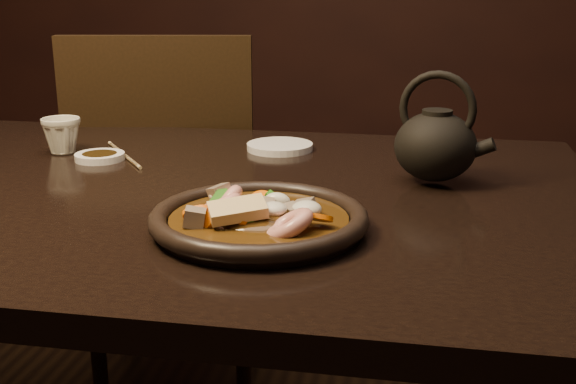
% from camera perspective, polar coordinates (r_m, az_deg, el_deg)
% --- Properties ---
extents(table, '(1.60, 0.90, 0.75)m').
position_cam_1_polar(table, '(1.23, -14.60, -2.68)').
color(table, black).
rests_on(table, floor).
extents(chair, '(0.52, 0.52, 0.95)m').
position_cam_1_polar(chair, '(1.82, -9.19, -1.24)').
color(chair, black).
rests_on(chair, floor).
extents(plate, '(0.29, 0.29, 0.03)m').
position_cam_1_polar(plate, '(0.94, -2.31, -2.25)').
color(plate, black).
rests_on(plate, table).
extents(stirfry, '(0.20, 0.17, 0.06)m').
position_cam_1_polar(stirfry, '(0.94, -2.63, -1.84)').
color(stirfry, '#362009').
rests_on(stirfry, plate).
extents(soy_dish, '(0.09, 0.09, 0.01)m').
position_cam_1_polar(soy_dish, '(1.35, -14.65, 2.72)').
color(soy_dish, white).
rests_on(soy_dish, table).
extents(saucer_right, '(0.13, 0.13, 0.01)m').
position_cam_1_polar(saucer_right, '(1.38, -0.65, 3.60)').
color(saucer_right, white).
rests_on(saucer_right, table).
extents(tea_cup, '(0.07, 0.07, 0.07)m').
position_cam_1_polar(tea_cup, '(1.42, -17.45, 4.37)').
color(tea_cup, beige).
rests_on(tea_cup, table).
extents(chopsticks, '(0.14, 0.18, 0.01)m').
position_cam_1_polar(chopsticks, '(1.37, -12.84, 2.91)').
color(chopsticks, tan).
rests_on(chopsticks, table).
extents(teapot, '(0.16, 0.13, 0.18)m').
position_cam_1_polar(teapot, '(1.17, 11.61, 3.85)').
color(teapot, black).
rests_on(teapot, table).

